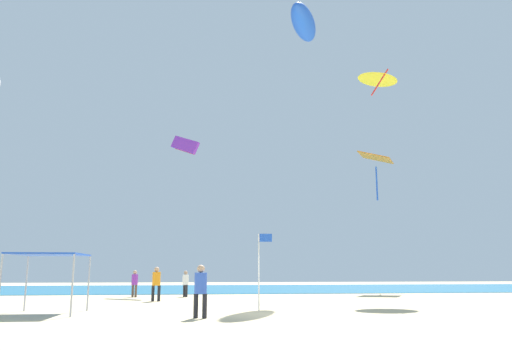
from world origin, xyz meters
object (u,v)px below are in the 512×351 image
at_px(kite_parafoil_purple, 185,145).
at_px(kite_inflatable_blue, 304,23).
at_px(person_leftmost, 156,281).
at_px(banner_flag, 261,263).
at_px(kite_diamond_orange, 376,160).
at_px(canopy_tent, 50,257).
at_px(person_near_tent, 186,282).
at_px(person_rightmost, 201,287).
at_px(person_central, 135,281).
at_px(kite_delta_yellow, 378,76).

bearing_deg(kite_parafoil_purple, kite_inflatable_blue, 16.55).
distance_m(person_leftmost, banner_flag, 8.87).
xyz_separation_m(person_leftmost, kite_diamond_orange, (17.59, 11.72, 10.03)).
height_order(canopy_tent, kite_parafoil_purple, kite_parafoil_purple).
xyz_separation_m(person_near_tent, kite_parafoil_purple, (-0.39, 5.54, 10.54)).
bearing_deg(kite_inflatable_blue, person_rightmost, 175.83).
relative_size(person_near_tent, person_central, 0.99).
relative_size(kite_inflatable_blue, kite_diamond_orange, 1.33).
bearing_deg(person_central, person_leftmost, 154.54).
height_order(person_leftmost, kite_delta_yellow, kite_delta_yellow).
bearing_deg(kite_diamond_orange, person_central, 140.00).
xyz_separation_m(kite_inflatable_blue, kite_delta_yellow, (4.66, -1.97, -4.69)).
xyz_separation_m(canopy_tent, person_leftmost, (3.73, 7.81, -1.12)).
height_order(person_central, banner_flag, banner_flag).
distance_m(person_central, kite_inflatable_blue, 21.62).
distance_m(person_central, person_rightmost, 15.59).
height_order(banner_flag, kite_parafoil_purple, kite_parafoil_purple).
height_order(canopy_tent, person_central, canopy_tent).
relative_size(banner_flag, kite_inflatable_blue, 0.59).
distance_m(canopy_tent, kite_parafoil_purple, 20.77).
distance_m(canopy_tent, banner_flag, 8.64).
height_order(person_leftmost, banner_flag, banner_flag).
relative_size(banner_flag, kite_diamond_orange, 0.78).
xyz_separation_m(canopy_tent, kite_parafoil_purple, (4.91, 17.91, 9.30)).
bearing_deg(person_central, kite_delta_yellow, -144.99).
xyz_separation_m(person_near_tent, person_leftmost, (-1.57, -4.55, 0.13)).
distance_m(person_central, banner_flag, 13.70).
xyz_separation_m(person_leftmost, kite_delta_yellow, (14.27, 1.95, 13.62)).
xyz_separation_m(person_leftmost, banner_flag, (4.90, -7.35, 0.88)).
xyz_separation_m(kite_parafoil_purple, kite_diamond_orange, (16.41, 1.63, -0.38)).
height_order(banner_flag, kite_delta_yellow, kite_delta_yellow).
bearing_deg(person_near_tent, person_rightmost, 151.82).
distance_m(person_near_tent, banner_flag, 12.40).
bearing_deg(person_leftmost, kite_diamond_orange, 42.58).
distance_m(canopy_tent, kite_diamond_orange, 30.26).
height_order(person_near_tent, kite_delta_yellow, kite_delta_yellow).
xyz_separation_m(person_near_tent, kite_diamond_orange, (16.02, 7.17, 10.16)).
relative_size(canopy_tent, kite_inflatable_blue, 0.55).
bearing_deg(person_near_tent, banner_flag, 164.71).
bearing_deg(person_rightmost, kite_inflatable_blue, 84.68).
xyz_separation_m(kite_delta_yellow, kite_diamond_orange, (3.32, 9.77, -3.58)).
xyz_separation_m(person_near_tent, kite_inflatable_blue, (8.04, -0.64, 18.44)).
height_order(kite_parafoil_purple, kite_diamond_orange, kite_parafoil_purple).
bearing_deg(person_central, kite_inflatable_blue, -139.06).
distance_m(person_near_tent, kite_inflatable_blue, 20.12).
bearing_deg(canopy_tent, person_near_tent, 66.80).
relative_size(kite_delta_yellow, kite_diamond_orange, 0.80).
bearing_deg(banner_flag, person_near_tent, 105.62).
bearing_deg(person_leftmost, person_near_tent, 79.89).
bearing_deg(canopy_tent, kite_parafoil_purple, 74.66).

